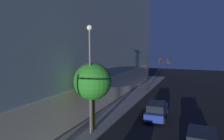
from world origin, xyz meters
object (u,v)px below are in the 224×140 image
traffic_light_far_corner (156,66)px  car_blue (157,110)px  sidewalk_tree (92,82)px  modern_building (32,22)px  street_lamp_sidewalk (90,67)px

traffic_light_far_corner → car_blue: (-11.84, -2.42, -3.33)m
sidewalk_tree → car_blue: (5.20, -4.39, -3.39)m
modern_building → street_lamp_sidewalk: bearing=-122.9°
traffic_light_far_corner → sidewalk_tree: bearing=173.4°
modern_building → car_blue: modern_building is taller
street_lamp_sidewalk → traffic_light_far_corner: bearing=-5.7°
street_lamp_sidewalk → sidewalk_tree: (0.71, 0.18, -1.28)m
modern_building → car_blue: (-3.73, -19.07, -9.87)m
modern_building → sidewalk_tree: size_ratio=7.10×
modern_building → sidewalk_tree: 18.37m
street_lamp_sidewalk → car_blue: 8.62m
sidewalk_tree → car_blue: size_ratio=1.19×
traffic_light_far_corner → street_lamp_sidewalk: size_ratio=0.66×
sidewalk_tree → car_blue: sidewalk_tree is taller
car_blue → modern_building: bearing=78.9°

